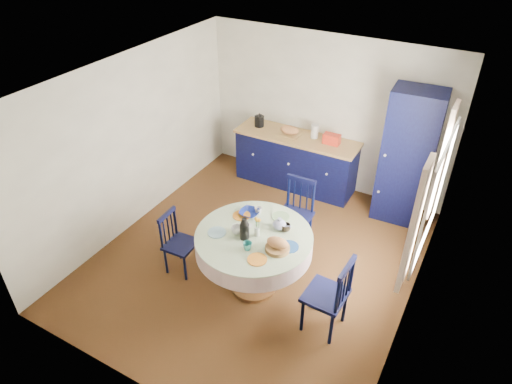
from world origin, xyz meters
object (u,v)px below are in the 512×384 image
mug_b (247,246)px  cobalt_bowl (249,213)px  kitchen_counter (296,160)px  mug_d (258,211)px  chair_far (296,213)px  mug_a (237,230)px  chair_left (178,242)px  dining_table (254,244)px  chair_right (329,295)px  mug_c (286,228)px  pantry_cabinet (407,158)px

mug_b → cobalt_bowl: bearing=117.7°
kitchen_counter → cobalt_bowl: 2.20m
mug_d → cobalt_bowl: bearing=-135.0°
chair_far → mug_a: 1.20m
chair_left → cobalt_bowl: size_ratio=3.61×
dining_table → chair_left: bearing=-170.7°
chair_left → mug_d: 1.13m
chair_far → chair_right: chair_right is taller
dining_table → mug_c: 0.42m
mug_b → mug_c: 0.56m
mug_a → chair_right: bearing=-4.0°
chair_right → pantry_cabinet: bearing=179.8°
kitchen_counter → cobalt_bowl: size_ratio=8.46×
chair_left → mug_d: bearing=-59.7°
kitchen_counter → chair_left: kitchen_counter is taller
chair_far → mug_a: bearing=-105.2°
kitchen_counter → chair_far: bearing=-65.9°
pantry_cabinet → mug_b: bearing=-115.7°
chair_left → mug_b: mug_b is taller
mug_c → chair_right: bearing=-28.5°
mug_a → mug_c: 0.58m
chair_left → chair_far: (1.09, 1.21, 0.07)m
chair_far → mug_d: (-0.23, -0.64, 0.38)m
pantry_cabinet → cobalt_bowl: (-1.41, -2.08, -0.14)m
kitchen_counter → pantry_cabinet: pantry_cabinet is taller
pantry_cabinet → dining_table: pantry_cabinet is taller
dining_table → mug_b: size_ratio=13.14×
mug_d → dining_table: bearing=-67.5°
kitchen_counter → mug_b: (0.64, -2.71, 0.43)m
mug_c → mug_d: bearing=162.1°
kitchen_counter → mug_d: size_ratio=21.44×
pantry_cabinet → chair_far: pantry_cabinet is taller
dining_table → chair_left: 1.08m
mug_c → cobalt_bowl: bearing=173.3°
dining_table → chair_left: (-1.03, -0.17, -0.28)m
kitchen_counter → chair_left: (-0.45, -2.62, -0.03)m
pantry_cabinet → cobalt_bowl: 2.51m
chair_far → mug_b: size_ratio=9.51×
kitchen_counter → mug_a: size_ratio=15.56×
chair_left → pantry_cabinet: bearing=-43.5°
kitchen_counter → mug_c: bearing=-69.1°
mug_a → mug_d: 0.47m
dining_table → cobalt_bowl: 0.43m
dining_table → chair_right: size_ratio=1.35×
mug_d → mug_c: bearing=-17.9°
pantry_cabinet → dining_table: (-1.16, -2.39, -0.30)m
kitchen_counter → dining_table: bearing=-77.2°
dining_table → chair_right: 1.05m
cobalt_bowl → chair_left: bearing=-148.2°
pantry_cabinet → mug_c: size_ratio=17.18×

